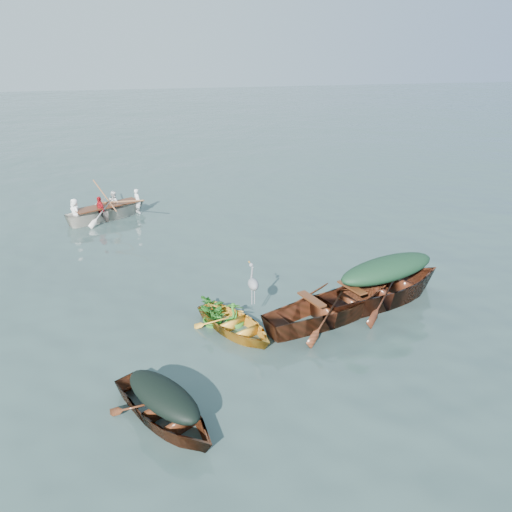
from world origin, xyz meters
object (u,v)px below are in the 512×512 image
at_px(yellow_dinghy, 235,332).
at_px(dark_covered_boat, 166,421).
at_px(rowed_boat, 109,219).
at_px(heron, 253,290).
at_px(open_wooden_boat, 330,320).
at_px(green_tarp_boat, 384,302).

distance_m(yellow_dinghy, dark_covered_boat, 2.93).
relative_size(rowed_boat, heron, 4.48).
bearing_deg(yellow_dinghy, dark_covered_boat, -151.76).
relative_size(yellow_dinghy, open_wooden_boat, 0.59).
relative_size(yellow_dinghy, dark_covered_boat, 0.87).
distance_m(green_tarp_boat, open_wooden_boat, 1.63).
distance_m(green_tarp_boat, heron, 3.35).
bearing_deg(open_wooden_boat, dark_covered_boat, 105.57).
height_order(yellow_dinghy, green_tarp_boat, green_tarp_boat).
relative_size(dark_covered_boat, green_tarp_boat, 0.62).
bearing_deg(open_wooden_boat, heron, 63.18).
distance_m(rowed_boat, heron, 8.89).
bearing_deg(dark_covered_boat, heron, 20.89).
bearing_deg(heron, green_tarp_boat, -23.92).
distance_m(dark_covered_boat, rowed_boat, 10.99).
height_order(rowed_boat, heron, heron).
xyz_separation_m(dark_covered_boat, open_wooden_boat, (3.88, 2.30, 0.00)).
bearing_deg(dark_covered_boat, open_wooden_boat, 1.19).
height_order(open_wooden_boat, rowed_boat, open_wooden_boat).
distance_m(dark_covered_boat, open_wooden_boat, 4.51).
xyz_separation_m(dark_covered_boat, heron, (2.19, 2.65, 0.81)).
height_order(yellow_dinghy, heron, heron).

